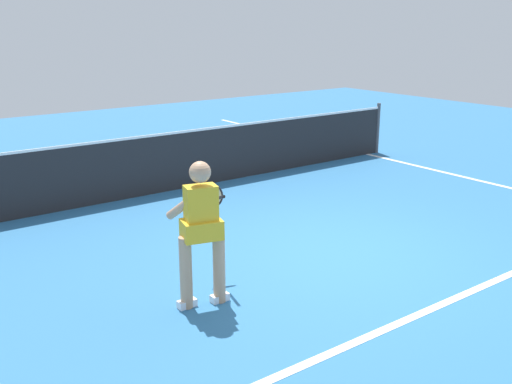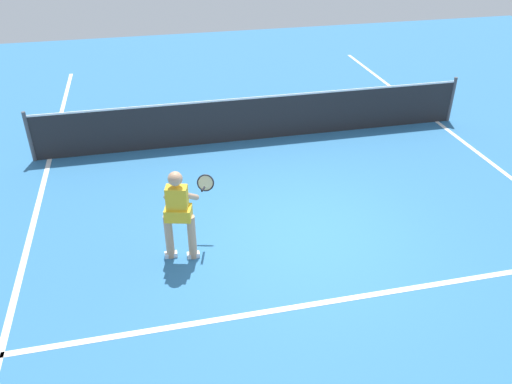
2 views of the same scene
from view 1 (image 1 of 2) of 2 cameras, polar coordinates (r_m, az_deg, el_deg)
The scene contains 4 objects.
ground_plane at distance 7.73m, azimuth 7.96°, elevation -5.83°, with size 28.02×28.02×0.00m, color teal.
service_line_marking at distance 6.74m, azimuth 18.20°, elevation -9.93°, with size 9.25×0.10×0.01m, color white.
court_net at distance 10.54m, azimuth -6.70°, elevation 3.19°, with size 9.93×0.08×1.12m.
tennis_player at distance 6.07m, azimuth -5.28°, elevation -3.43°, with size 0.94×0.89×1.55m.
Camera 1 is at (-5.07, -5.07, 2.88)m, focal length 41.44 mm.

